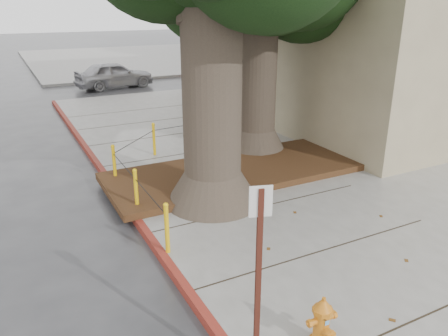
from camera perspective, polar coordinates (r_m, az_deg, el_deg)
The scene contains 11 objects.
ground at distance 7.75m, azimuth 9.62°, elevation -12.45°, with size 140.00×140.00×0.00m, color #28282B.
sidewalk_main at distance 13.26m, azimuth 24.27°, elevation 0.67°, with size 16.00×26.00×0.15m, color slate.
sidewalk_far at distance 36.74m, azimuth -11.58°, elevation 13.83°, with size 16.00×20.00×0.15m, color slate.
curb_red at distance 8.89m, azimuth -10.85°, elevation -7.37°, with size 0.14×26.00×0.16m, color maroon.
planter_bed at distance 11.01m, azimuth 1.44°, elevation -0.45°, with size 6.40×2.60×0.16m, color black.
building_side_white at distance 37.01m, azimuth 5.92°, elevation 21.04°, with size 10.00×10.00×9.00m, color silver.
bollard_ring at distance 10.60m, azimuth -8.20°, elevation 0.99°, with size 3.79×5.39×0.95m.
fire_hydrant at distance 5.88m, azimuth 12.66°, elevation -19.03°, with size 0.37×0.33×0.70m.
signpost at distance 4.74m, azimuth 4.49°, elevation -13.97°, with size 0.23×0.09×2.40m.
car_silver at distance 24.20m, azimuth -14.15°, elevation 11.73°, with size 1.62×4.03×1.37m, color #A6A6AB.
car_red at distance 26.23m, azimuth -0.32°, elevation 12.75°, with size 1.22×3.51×1.16m, color maroon.
Camera 1 is at (-4.05, -5.10, 4.20)m, focal length 35.00 mm.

